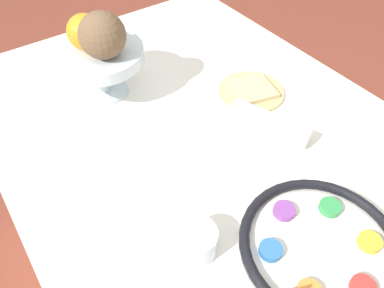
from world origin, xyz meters
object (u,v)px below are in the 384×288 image
seder_plate (320,247)px  cup_near (196,241)px  fruit_stand (99,58)px  napkin_roll (271,123)px  coconut (102,35)px  orange_fruit (85,32)px  bread_plate (251,90)px

seder_plate → cup_near: size_ratio=3.78×
fruit_stand → cup_near: size_ratio=2.92×
seder_plate → napkin_roll: size_ratio=1.48×
fruit_stand → napkin_roll: size_ratio=1.14×
seder_plate → coconut: coconut is taller
seder_plate → coconut: (0.61, 0.11, 0.17)m
orange_fruit → coconut: (-0.06, -0.02, 0.01)m
orange_fruit → napkin_roll: size_ratio=0.43×
seder_plate → fruit_stand: 0.66m
napkin_roll → coconut: bearing=37.7°
napkin_roll → fruit_stand: bearing=35.2°
fruit_stand → orange_fruit: orange_fruit is taller
cup_near → napkin_roll: bearing=-65.3°
fruit_stand → cup_near: (-0.52, 0.07, -0.08)m
fruit_stand → orange_fruit: bearing=38.0°
fruit_stand → coconut: coconut is taller
coconut → cup_near: (-0.48, 0.08, -0.16)m
coconut → bread_plate: coconut is taller
fruit_stand → cup_near: bearing=172.2°
orange_fruit → coconut: 0.06m
orange_fruit → coconut: bearing=-161.1°
orange_fruit → napkin_roll: (-0.38, -0.27, -0.15)m
orange_fruit → bread_plate: orange_fruit is taller
seder_plate → bread_plate: bearing=-26.1°
napkin_roll → seder_plate: bearing=152.8°
coconut → napkin_roll: (-0.33, -0.25, -0.16)m
fruit_stand → cup_near: 0.53m
bread_plate → orange_fruit: bearing=53.4°
seder_plate → napkin_roll: napkin_roll is taller
coconut → cup_near: size_ratio=1.41×
seder_plate → coconut: bearing=9.9°
seder_plate → orange_fruit: bearing=10.7°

